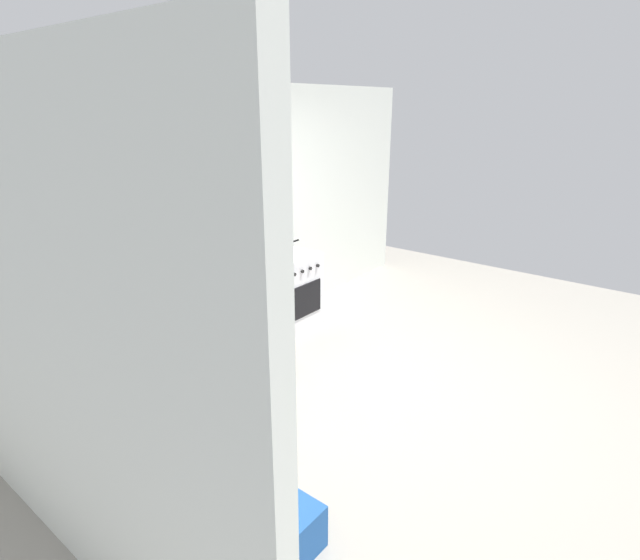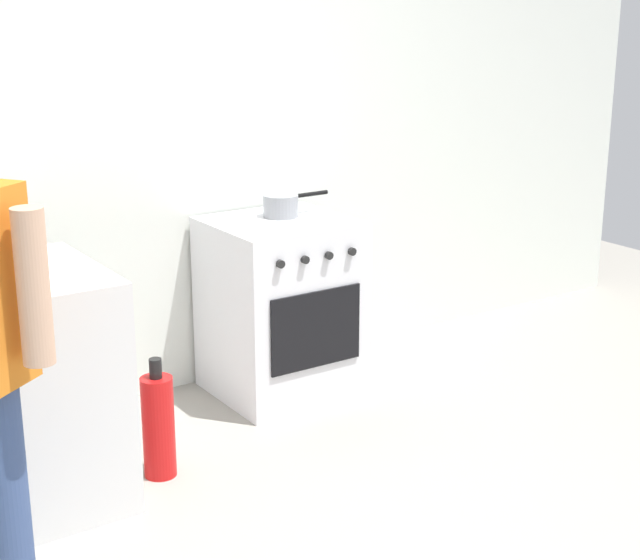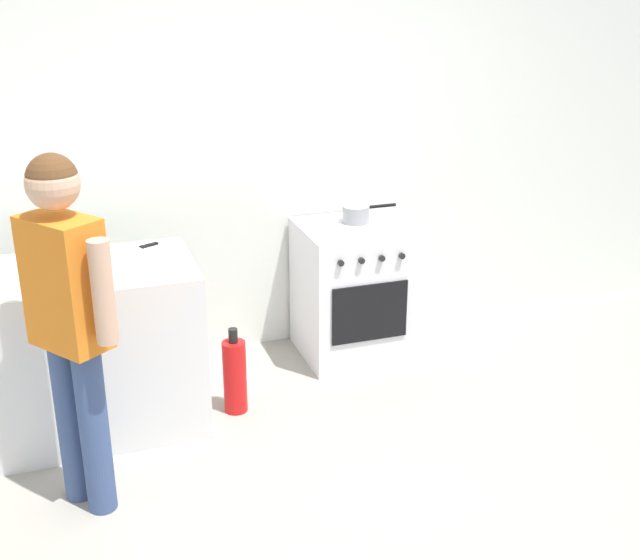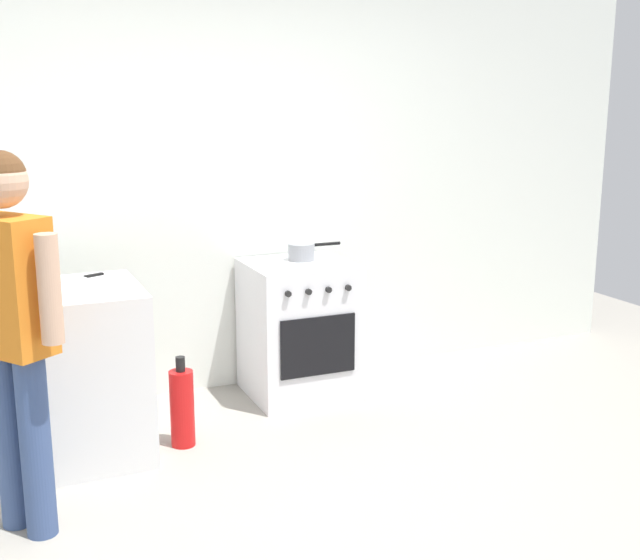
% 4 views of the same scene
% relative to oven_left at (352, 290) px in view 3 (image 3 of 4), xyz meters
% --- Properties ---
extents(ground_plane, '(8.00, 8.00, 0.00)m').
position_rel_oven_left_xyz_m(ground_plane, '(-0.35, -1.58, -0.43)').
color(ground_plane, gray).
extents(back_wall, '(6.00, 0.10, 2.60)m').
position_rel_oven_left_xyz_m(back_wall, '(-0.35, 0.37, 0.87)').
color(back_wall, silver).
rests_on(back_wall, ground).
extents(counter_unit, '(1.30, 0.70, 0.90)m').
position_rel_oven_left_xyz_m(counter_unit, '(-1.70, -0.38, 0.02)').
color(counter_unit, silver).
rests_on(counter_unit, ground).
extents(oven_left, '(0.64, 0.62, 0.85)m').
position_rel_oven_left_xyz_m(oven_left, '(0.00, 0.00, 0.00)').
color(oven_left, silver).
rests_on(oven_left, ground).
extents(pot, '(0.35, 0.17, 0.11)m').
position_rel_oven_left_xyz_m(pot, '(0.05, 0.06, 0.48)').
color(pot, gray).
rests_on(pot, oven_left).
extents(knife_bread, '(0.33, 0.18, 0.01)m').
position_rel_oven_left_xyz_m(knife_bread, '(-1.34, -0.18, 0.48)').
color(knife_bread, silver).
rests_on(knife_bread, counter_unit).
extents(knife_utility, '(0.25, 0.06, 0.01)m').
position_rel_oven_left_xyz_m(knife_utility, '(-1.55, -0.17, 0.48)').
color(knife_utility, silver).
rests_on(knife_utility, counter_unit).
extents(person, '(0.37, 0.48, 1.64)m').
position_rel_oven_left_xyz_m(person, '(-1.70, -1.06, 0.55)').
color(person, '#384C7A').
rests_on(person, ground).
extents(fire_extinguisher, '(0.13, 0.13, 0.50)m').
position_rel_oven_left_xyz_m(fire_extinguisher, '(-0.87, -0.48, -0.21)').
color(fire_extinguisher, red).
rests_on(fire_extinguisher, ground).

